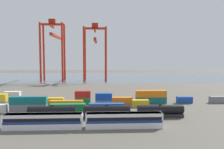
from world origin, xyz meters
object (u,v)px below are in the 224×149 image
at_px(passenger_train, 84,120).
at_px(shipping_container_17, 117,101).
at_px(shipping_container_14, 48,101).
at_px(gantry_crane_central, 95,46).
at_px(freight_tank_row, 107,112).
at_px(shipping_container_3, 68,108).
at_px(gantry_crane_west, 54,43).

height_order(passenger_train, shipping_container_17, passenger_train).
bearing_deg(shipping_container_14, shipping_container_17, 0.00).
bearing_deg(passenger_train, gantry_crane_central, 90.05).
xyz_separation_m(passenger_train, freight_tank_row, (6.15, 9.51, -0.20)).
bearing_deg(passenger_train, freight_tank_row, 57.10).
height_order(passenger_train, shipping_container_3, passenger_train).
height_order(freight_tank_row, gantry_crane_central, gantry_crane_central).
xyz_separation_m(freight_tank_row, shipping_container_14, (-22.41, 20.61, -0.64)).
distance_m(shipping_container_3, shipping_container_17, 21.11).
bearing_deg(passenger_train, gantry_crane_west, 104.96).
distance_m(passenger_train, gantry_crane_central, 125.60).
xyz_separation_m(passenger_train, gantry_crane_west, (-32.84, 122.90, 27.24)).
distance_m(shipping_container_3, shipping_container_14, 14.95).
distance_m(shipping_container_14, gantry_crane_central, 97.86).
bearing_deg(shipping_container_3, gantry_crane_central, 86.30).
bearing_deg(gantry_crane_west, shipping_container_14, -79.87).
bearing_deg(gantry_crane_central, passenger_train, -89.95).
xyz_separation_m(shipping_container_17, gantry_crane_west, (-43.59, 92.78, 28.08)).
relative_size(shipping_container_17, gantry_crane_central, 0.27).
xyz_separation_m(passenger_train, shipping_container_17, (10.76, 30.12, -0.84)).
bearing_deg(freight_tank_row, shipping_container_14, 137.40).
xyz_separation_m(passenger_train, gantry_crane_central, (-0.10, 123.01, 25.37)).
bearing_deg(freight_tank_row, shipping_container_3, 145.37).
relative_size(shipping_container_14, gantry_crane_west, 0.25).
xyz_separation_m(shipping_container_14, shipping_container_17, (27.02, 0.00, 0.00)).
relative_size(freight_tank_row, gantry_crane_west, 0.98).
bearing_deg(freight_tank_row, gantry_crane_west, 108.98).
xyz_separation_m(passenger_train, shipping_container_3, (-6.86, 18.50, -0.84)).
bearing_deg(shipping_container_17, shipping_container_14, 180.00).
height_order(shipping_container_14, gantry_crane_central, gantry_crane_central).
height_order(shipping_container_14, gantry_crane_west, gantry_crane_west).
bearing_deg(freight_tank_row, shipping_container_17, 77.42).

